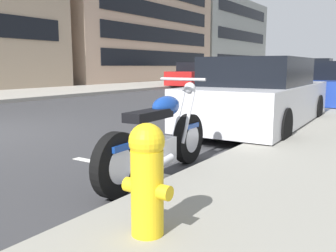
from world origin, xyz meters
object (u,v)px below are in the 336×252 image
object	(u,v)px
parked_motorcycle	(159,140)
parked_car_near_corner	(322,85)
crossing_truck	(306,70)
parked_car_at_intersection	(260,96)
car_opposite_curb	(197,76)
fire_hydrant	(147,177)

from	to	relation	value
parked_motorcycle	parked_car_near_corner	world-z (taller)	parked_car_near_corner
crossing_truck	parked_car_near_corner	bearing A→B (deg)	102.76
parked_car_at_intersection	car_opposite_curb	xyz separation A→B (m)	(12.47, 8.44, 0.02)
parked_car_at_intersection	fire_hydrant	bearing A→B (deg)	-170.12
car_opposite_curb	fire_hydrant	xyz separation A→B (m)	(-17.80, -9.60, -0.15)
parked_motorcycle	parked_car_at_intersection	world-z (taller)	parked_car_at_intersection
parked_car_at_intersection	fire_hydrant	world-z (taller)	parked_car_at_intersection
crossing_truck	fire_hydrant	bearing A→B (deg)	99.35
parked_motorcycle	parked_car_near_corner	size ratio (longest dim) A/B	0.51
parked_car_near_corner	crossing_truck	size ratio (longest dim) A/B	0.84
parked_car_near_corner	car_opposite_curb	xyz separation A→B (m)	(7.05, 8.54, 0.03)
parked_car_near_corner	car_opposite_curb	size ratio (longest dim) A/B	0.97
fire_hydrant	car_opposite_curb	bearing A→B (deg)	28.33
parked_car_near_corner	car_opposite_curb	world-z (taller)	car_opposite_curb
fire_hydrant	parked_car_near_corner	bearing A→B (deg)	5.64
car_opposite_curb	fire_hydrant	world-z (taller)	car_opposite_curb
parked_car_at_intersection	parked_car_near_corner	bearing A→B (deg)	-3.45
parked_car_at_intersection	crossing_truck	world-z (taller)	crossing_truck
car_opposite_curb	parked_motorcycle	bearing A→B (deg)	29.42
crossing_truck	car_opposite_curb	xyz separation A→B (m)	(-11.13, 3.67, -0.28)
parked_car_at_intersection	car_opposite_curb	bearing A→B (deg)	31.69
parked_car_near_corner	parked_motorcycle	bearing A→B (deg)	178.36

